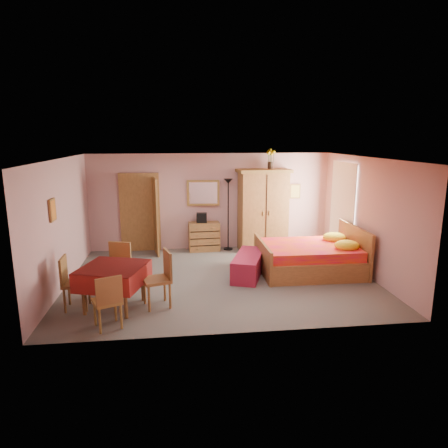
{
  "coord_description": "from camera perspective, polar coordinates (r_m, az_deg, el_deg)",
  "views": [
    {
      "loc": [
        -0.93,
        -8.21,
        3.03
      ],
      "look_at": [
        0.1,
        0.3,
        1.15
      ],
      "focal_mm": 32.0,
      "sensor_mm": 36.0,
      "label": 1
    }
  ],
  "objects": [
    {
      "name": "wall_right",
      "position": [
        9.38,
        19.72,
        1.0
      ],
      "size": [
        0.1,
        5.0,
        2.6
      ],
      "primitive_type": "cube",
      "color": "tan",
      "rests_on": "floor"
    },
    {
      "name": "window",
      "position": [
        10.4,
        16.66,
        3.11
      ],
      "size": [
        0.08,
        1.4,
        1.95
      ],
      "primitive_type": "cube",
      "color": "white",
      "rests_on": "wall_right"
    },
    {
      "name": "chest_of_drawers",
      "position": [
        10.8,
        -2.85,
        -1.8
      ],
      "size": [
        0.84,
        0.45,
        0.78
      ],
      "primitive_type": "cube",
      "rotation": [
        0.0,
        0.0,
        0.05
      ],
      "color": "#8E5E30",
      "rests_on": "floor"
    },
    {
      "name": "chair_east",
      "position": [
        7.36,
        -9.6,
        -7.79
      ],
      "size": [
        0.58,
        0.58,
        1.03
      ],
      "primitive_type": "cube",
      "rotation": [
        0.0,
        0.0,
        1.85
      ],
      "color": "#986433",
      "rests_on": "floor"
    },
    {
      "name": "bed",
      "position": [
        9.28,
        12.05,
        -3.6
      ],
      "size": [
        2.26,
        1.79,
        1.04
      ],
      "primitive_type": "cube",
      "rotation": [
        0.0,
        0.0,
        -0.01
      ],
      "color": "red",
      "rests_on": "floor"
    },
    {
      "name": "wall_mirror",
      "position": [
        10.79,
        -2.99,
        4.46
      ],
      "size": [
        0.88,
        0.11,
        0.69
      ],
      "primitive_type": "cube",
      "rotation": [
        0.0,
        0.0,
        -0.08
      ],
      "color": "white",
      "rests_on": "wall_back"
    },
    {
      "name": "dining_table",
      "position": [
        7.52,
        -15.43,
        -8.66
      ],
      "size": [
        1.33,
        1.33,
        0.78
      ],
      "primitive_type": "cube",
      "rotation": [
        0.0,
        0.0,
        -0.3
      ],
      "color": "maroon",
      "rests_on": "floor"
    },
    {
      "name": "wall_back",
      "position": [
        10.89,
        -1.92,
        3.22
      ],
      "size": [
        6.5,
        0.1,
        2.6
      ],
      "primitive_type": "cube",
      "color": "tan",
      "rests_on": "floor"
    },
    {
      "name": "chair_south",
      "position": [
        6.78,
        -16.37,
        -10.46
      ],
      "size": [
        0.55,
        0.55,
        0.91
      ],
      "primitive_type": "cube",
      "rotation": [
        0.0,
        0.0,
        0.41
      ],
      "color": "#A77A38",
      "rests_on": "floor"
    },
    {
      "name": "doorway",
      "position": [
        10.91,
        -11.88,
        1.51
      ],
      "size": [
        1.06,
        0.12,
        2.15
      ],
      "primitive_type": "cube",
      "color": "#9E6B35",
      "rests_on": "floor"
    },
    {
      "name": "bench",
      "position": [
        8.92,
        3.52,
        -5.87
      ],
      "size": [
        1.0,
        1.55,
        0.48
      ],
      "primitive_type": "cube",
      "rotation": [
        0.0,
        0.0,
        -0.35
      ],
      "color": "maroon",
      "rests_on": "floor"
    },
    {
      "name": "ceiling",
      "position": [
        8.28,
        -0.44,
        9.39
      ],
      "size": [
        6.5,
        6.5,
        0.0
      ],
      "primitive_type": "plane",
      "rotation": [
        3.14,
        0.0,
        0.0
      ],
      "color": "brown",
      "rests_on": "wall_back"
    },
    {
      "name": "wardrobe",
      "position": [
        10.83,
        5.58,
        2.02
      ],
      "size": [
        1.45,
        0.83,
        2.19
      ],
      "primitive_type": "cube",
      "rotation": [
        0.0,
        0.0,
        0.08
      ],
      "color": "#9B6634",
      "rests_on": "floor"
    },
    {
      "name": "picture_back",
      "position": [
        11.27,
        10.11,
        4.63
      ],
      "size": [
        0.3,
        0.04,
        0.4
      ],
      "primitive_type": "cube",
      "color": "#D8BF59",
      "rests_on": "wall_back"
    },
    {
      "name": "floor_lamp",
      "position": [
        10.76,
        0.6,
        1.33
      ],
      "size": [
        0.26,
        0.26,
        1.94
      ],
      "primitive_type": "cube",
      "rotation": [
        0.0,
        0.0,
        -0.04
      ],
      "color": "black",
      "rests_on": "floor"
    },
    {
      "name": "wall_left",
      "position": [
        8.71,
        -22.2,
        -0.02
      ],
      "size": [
        0.1,
        5.0,
        2.6
      ],
      "primitive_type": "cube",
      "color": "tan",
      "rests_on": "floor"
    },
    {
      "name": "chair_north",
      "position": [
        8.07,
        -15.17,
        -6.31
      ],
      "size": [
        0.58,
        0.58,
        1.01
      ],
      "primitive_type": "cube",
      "rotation": [
        0.0,
        0.0,
        2.82
      ],
      "color": "olive",
      "rests_on": "floor"
    },
    {
      "name": "chair_west",
      "position": [
        7.65,
        -20.36,
        -7.87
      ],
      "size": [
        0.45,
        0.45,
        0.97
      ],
      "primitive_type": "cube",
      "rotation": [
        0.0,
        0.0,
        -1.54
      ],
      "color": "brown",
      "rests_on": "floor"
    },
    {
      "name": "wall_front",
      "position": [
        6.04,
        2.26,
        -4.29
      ],
      "size": [
        6.5,
        0.1,
        2.6
      ],
      "primitive_type": "cube",
      "color": "tan",
      "rests_on": "floor"
    },
    {
      "name": "stereo",
      "position": [
        10.7,
        -3.21,
        0.89
      ],
      "size": [
        0.29,
        0.22,
        0.26
      ],
      "primitive_type": "cube",
      "rotation": [
        0.0,
        0.0,
        -0.07
      ],
      "color": "black",
      "rests_on": "chest_of_drawers"
    },
    {
      "name": "sunflower_vase",
      "position": [
        10.76,
        6.66,
        9.23
      ],
      "size": [
        0.23,
        0.23,
        0.53
      ],
      "primitive_type": "cube",
      "rotation": [
        0.0,
        0.0,
        -0.09
      ],
      "color": "yellow",
      "rests_on": "wardrobe"
    },
    {
      "name": "picture_left",
      "position": [
        8.06,
        -23.31,
        1.85
      ],
      "size": [
        0.04,
        0.32,
        0.42
      ],
      "primitive_type": "cube",
      "color": "orange",
      "rests_on": "wall_left"
    },
    {
      "name": "floor",
      "position": [
        8.8,
        -0.41,
        -7.77
      ],
      "size": [
        6.5,
        6.5,
        0.0
      ],
      "primitive_type": "plane",
      "color": "#69645C",
      "rests_on": "ground"
    }
  ]
}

